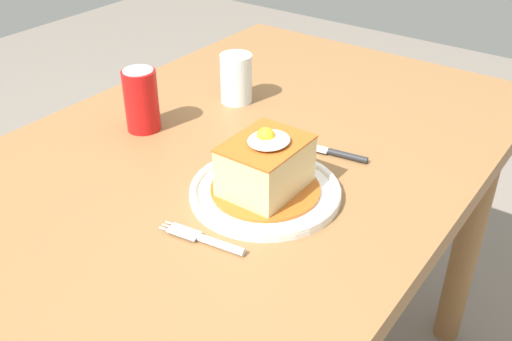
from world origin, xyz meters
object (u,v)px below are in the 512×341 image
(knife, at_px, (335,153))
(soda_can, at_px, (141,100))
(fork, at_px, (209,241))
(drinking_glass, at_px, (236,82))
(main_plate, at_px, (266,190))

(knife, height_order, soda_can, soda_can)
(fork, relative_size, drinking_glass, 1.35)
(main_plate, height_order, fork, main_plate)
(knife, distance_m, drinking_glass, 0.30)
(main_plate, xyz_separation_m, soda_can, (0.05, 0.33, 0.05))
(soda_can, bearing_deg, fork, -121.05)
(fork, bearing_deg, soda_can, 58.95)
(main_plate, relative_size, fork, 1.75)
(fork, bearing_deg, drinking_glass, 32.83)
(fork, xyz_separation_m, knife, (0.33, -0.02, 0.00))
(fork, distance_m, drinking_glass, 0.49)
(soda_can, distance_m, drinking_glass, 0.22)
(knife, xyz_separation_m, soda_can, (-0.13, 0.36, 0.06))
(main_plate, height_order, soda_can, soda_can)
(main_plate, xyz_separation_m, fork, (-0.15, -0.01, -0.00))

